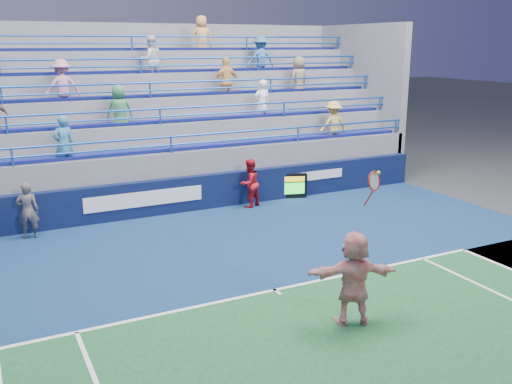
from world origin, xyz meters
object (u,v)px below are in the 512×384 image
tennis_player (354,278)px  line_judge (28,211)px  serve_speed_board (289,186)px  ball_girl (249,183)px

tennis_player → line_judge: tennis_player is taller
serve_speed_board → line_judge: bearing=-177.1°
line_judge → ball_girl: ball_girl is taller
ball_girl → serve_speed_board: bearing=169.4°
tennis_player → line_judge: bearing=122.0°
serve_speed_board → tennis_player: size_ratio=0.42×
tennis_player → line_judge: 9.27m
serve_speed_board → line_judge: line_judge is taller
line_judge → ball_girl: (6.63, 0.08, 0.01)m
ball_girl → tennis_player: bearing=55.6°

